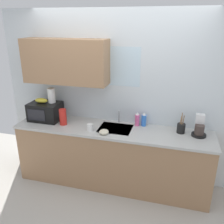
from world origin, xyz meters
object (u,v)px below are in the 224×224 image
Objects in this scene: banana_bunch at (41,100)px; small_bowl at (104,132)px; coffee_maker at (199,128)px; dish_soap_bottle_blue at (144,120)px; paper_towel_roll at (52,95)px; microwave at (45,111)px; utensil_crock at (181,128)px; dish_soap_bottle_pink at (137,119)px; cereal_canister at (63,117)px; mug_white at (90,127)px.

small_bowl is (1.06, -0.25, -0.27)m from banana_bunch.
coffee_maker is 0.76m from dish_soap_bottle_blue.
microwave is at bearing -152.83° from paper_towel_roll.
utensil_crock is 2.26× the size of small_bowl.
small_bowl is at bearing -18.24° from paper_towel_roll.
microwave is at bearing -173.78° from dish_soap_bottle_pink.
coffee_maker is 0.85m from dish_soap_bottle_pink.
microwave is 1.49m from dish_soap_bottle_blue.
dish_soap_bottle_blue is at bearing 6.54° from microwave.
small_bowl is at bearing -133.53° from dish_soap_bottle_pink.
small_bowl is at bearing -12.62° from cereal_canister.
banana_bunch is 0.71× the size of coffee_maker.
dish_soap_bottle_pink is at bearing 29.54° from mug_white.
banana_bunch is 0.99× the size of dish_soap_bottle_pink.
coffee_maker reaches higher than mug_white.
paper_towel_roll is at bearing 161.76° from small_bowl.
dish_soap_bottle_pink is (1.39, 0.15, -0.04)m from microwave.
cereal_canister is at bearing -16.13° from microwave.
microwave is 0.27m from paper_towel_roll.
banana_bunch reaches higher than mug_white.
paper_towel_roll is 2.15m from coffee_maker.
banana_bunch is (-0.05, 0.00, 0.17)m from microwave.
dish_soap_bottle_pink is at bearing 13.39° from cereal_canister.
dish_soap_bottle_pink is 0.09m from dish_soap_bottle_blue.
banana_bunch is 0.91× the size of paper_towel_roll.
cereal_canister is at bearing -14.38° from banana_bunch.
paper_towel_roll reaches higher than coffee_maker.
paper_towel_roll is 2.32× the size of mug_white.
dish_soap_bottle_pink is at bearing 172.55° from utensil_crock.
banana_bunch is 0.18m from paper_towel_roll.
coffee_maker is 1.90m from cereal_canister.
paper_towel_roll is at bearing -179.41° from utensil_crock.
utensil_crock is at bearing -7.45° from dish_soap_bottle_pink.
microwave is at bearing -1.80° from banana_bunch.
dish_soap_bottle_pink is (-0.84, 0.09, -0.01)m from coffee_maker.
dish_soap_bottle_blue is 0.53m from utensil_crock.
paper_towel_roll reaches higher than dish_soap_bottle_pink.
utensil_crock is 1.05m from small_bowl.
microwave is 1.40m from dish_soap_bottle_pink.
paper_towel_roll is 1.69× the size of small_bowl.
coffee_maker is at bearing 1.46° from banana_bunch.
dish_soap_bottle_pink is 0.69× the size of utensil_crock.
dish_soap_bottle_pink is 0.56m from small_bowl.
utensil_crock is (2.05, 0.07, -0.23)m from banana_bunch.
microwave is 2.28× the size of dish_soap_bottle_pink.
mug_white reaches higher than small_bowl.
dish_soap_bottle_blue reaches higher than mug_white.
microwave is 2.09× the size of paper_towel_roll.
banana_bunch is 2.07m from utensil_crock.
microwave reaches higher than cereal_canister.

